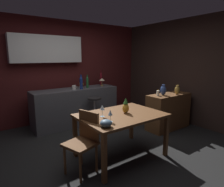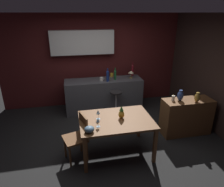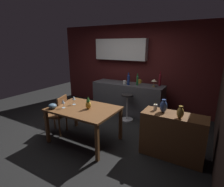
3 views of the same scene
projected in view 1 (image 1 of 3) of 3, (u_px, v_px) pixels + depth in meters
name	position (u px, v px, depth m)	size (l,w,h in m)	color
ground_plane	(102.00, 147.00, 3.59)	(9.00, 9.00, 0.00)	black
wall_kitchen_back	(56.00, 67.00, 4.94)	(5.20, 0.33, 2.60)	#4C1919
wall_side_right	(177.00, 71.00, 5.06)	(0.10, 4.40, 2.60)	#33231E
dining_table	(121.00, 119.00, 3.18)	(1.36, 0.98, 0.74)	brown
kitchen_counter	(76.00, 106.00, 4.80)	(2.10, 0.60, 0.90)	#4C4C51
sideboard_cabinet	(168.00, 111.00, 4.51)	(1.10, 0.44, 0.82)	brown
chair_near_window	(84.00, 140.00, 2.77)	(0.50, 0.50, 0.89)	brown
bar_stool	(95.00, 112.00, 4.53)	(0.34, 0.34, 0.74)	#262323
wine_glass_left	(110.00, 113.00, 2.77)	(0.07, 0.07, 0.18)	silver
wine_glass_right	(102.00, 108.00, 3.01)	(0.07, 0.07, 0.19)	silver
pineapple_centerpiece	(126.00, 106.00, 3.22)	(0.11, 0.11, 0.26)	gold
fruit_bowl	(106.00, 123.00, 2.58)	(0.16, 0.16, 0.10)	slate
wine_bottle_green	(87.00, 82.00, 4.82)	(0.06, 0.06, 0.33)	#1E592D
wine_bottle_ruby	(101.00, 78.00, 5.33)	(0.06, 0.06, 0.41)	maroon
wine_bottle_cobalt	(81.00, 82.00, 4.61)	(0.08, 0.08, 0.35)	navy
cup_white	(74.00, 87.00, 4.61)	(0.13, 0.09, 0.10)	white
cup_mustard	(81.00, 84.00, 5.04)	(0.12, 0.09, 0.11)	gold
counter_lamp	(102.00, 80.00, 5.12)	(0.15, 0.15, 0.21)	#A58447
pillar_candle_tall	(158.00, 93.00, 4.25)	(0.07, 0.07, 0.14)	white
vase_ceramic_blue	(163.00, 90.00, 4.31)	(0.13, 0.13, 0.24)	#334C8C
vase_brass	(177.00, 90.00, 4.38)	(0.11, 0.11, 0.21)	#B78C38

